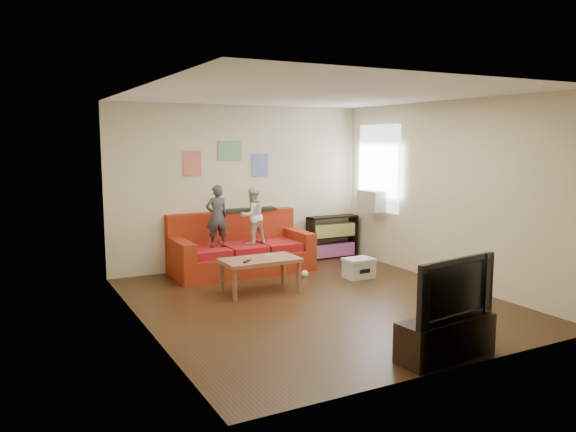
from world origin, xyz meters
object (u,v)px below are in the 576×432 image
bookshelf (332,239)px  file_box (359,268)px  coffee_table (260,263)px  sofa (240,251)px  tv_stand (446,338)px  child_a (217,216)px  television (448,287)px  child_b (252,216)px

bookshelf → file_box: 1.58m
coffee_table → bookshelf: 2.66m
sofa → tv_stand: 4.34m
child_a → file_box: bearing=153.2°
television → tv_stand: bearing=0.0°
television → file_box: bearing=62.3°
tv_stand → child_b: bearing=88.3°
child_b → coffee_table: (-0.40, -1.14, -0.51)m
sofa → tv_stand: (0.36, -4.33, -0.13)m
child_a → television: 4.24m
file_box → sofa: bearing=138.8°
coffee_table → file_box: size_ratio=2.41×
file_box → television: (-1.10, -3.05, 0.55)m
child_b → television: size_ratio=0.85×
file_box → tv_stand: tv_stand is taller
child_a → bookshelf: child_a is taller
child_b → coffee_table: 1.31m
child_a → child_b: child_a is taller
child_b → television: (0.21, -4.15, -0.22)m
coffee_table → television: size_ratio=1.01×
child_a → bookshelf: (2.36, 0.40, -0.62)m
tv_stand → bookshelf: bearing=66.5°
bookshelf → television: television is taller
child_a → coffee_table: child_a is taller
sofa → file_box: 1.94m
sofa → coffee_table: size_ratio=2.07×
bookshelf → television: 4.82m
bookshelf → television: bearing=-108.9°
coffee_table → television: television is taller
coffee_table → tv_stand: 3.07m
bookshelf → file_box: size_ratio=2.12×
tv_stand → television: television is taller
child_b → television: 4.16m
child_b → coffee_table: bearing=60.3°
child_a → child_b: size_ratio=1.07×
sofa → television: bearing=-85.3°
bookshelf → tv_stand: (-1.55, -4.55, -0.14)m
child_a → child_b: bearing=-176.9°
child_a → television: (0.81, -4.15, -0.25)m
child_b → bookshelf: bearing=-177.7°
coffee_table → bookshelf: bookshelf is taller
bookshelf → coffee_table: bearing=-144.5°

